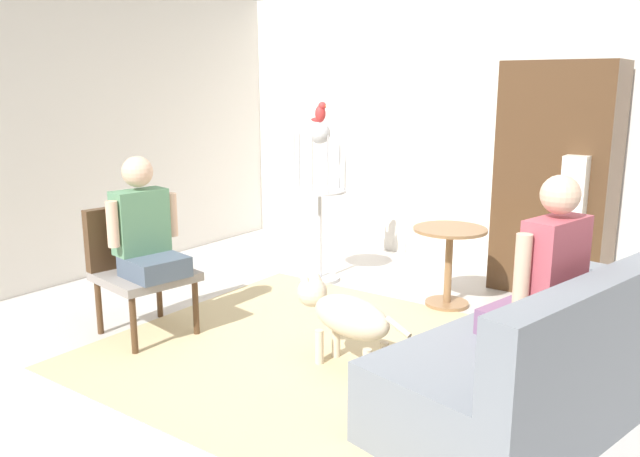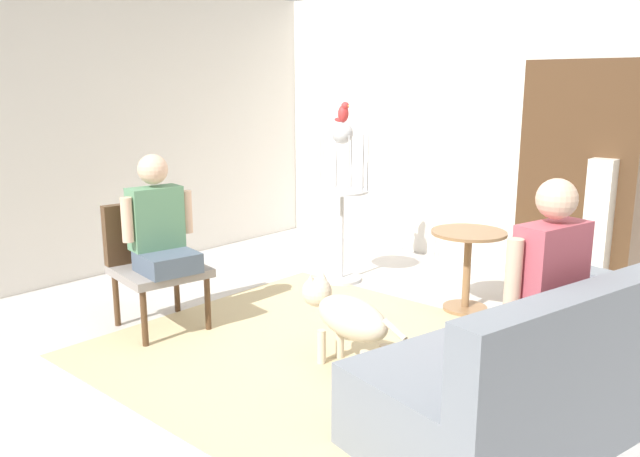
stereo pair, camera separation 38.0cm
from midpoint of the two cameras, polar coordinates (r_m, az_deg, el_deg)
ground_plane at (r=4.24m, az=5.60°, el=-11.96°), size 7.26×7.26×0.00m
back_wall at (r=6.26m, az=20.73°, el=8.06°), size 6.65×0.12×2.68m
left_wall at (r=6.34m, az=-15.79°, el=8.45°), size 0.12×5.89×2.68m
area_rug at (r=4.29m, az=4.60°, el=-11.55°), size 3.09×2.56×0.01m
couch at (r=3.66m, az=22.10°, el=-11.85°), size 1.31×2.08×0.87m
armchair at (r=4.85m, az=-12.50°, el=-2.28°), size 0.69×0.68×0.91m
person_on_couch at (r=3.49m, az=22.04°, el=-4.51°), size 0.50×0.55×0.89m
person_on_armchair at (r=4.65m, az=-11.81°, el=0.36°), size 0.50×0.53×0.82m
round_end_table at (r=5.21m, az=14.98°, el=-2.60°), size 0.58×0.58×0.64m
dog at (r=4.05m, az=5.02°, el=-7.71°), size 0.91×0.36×0.56m
bird_cage_stand at (r=5.72m, az=3.88°, el=3.30°), size 0.47×0.47×1.43m
parrot at (r=5.65m, az=4.05°, el=10.19°), size 0.17×0.10×0.18m
column_lamp at (r=5.41m, az=25.19°, el=-0.90°), size 0.20×0.20×1.22m
armoire_cabinet at (r=5.73m, az=24.27°, el=3.67°), size 0.91×0.56×1.94m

